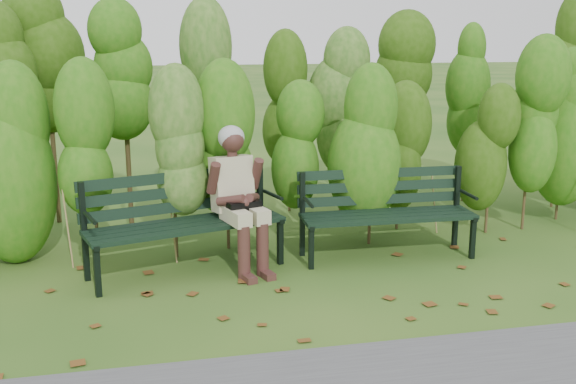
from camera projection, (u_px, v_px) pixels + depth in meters
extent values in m
plane|color=#254F16|center=(298.00, 295.00, 5.27)|extent=(80.00, 80.00, 0.00)
cylinder|color=#47381E|center=(30.00, 218.00, 5.97)|extent=(0.03, 0.03, 0.80)
ellipsoid|color=#266A10|center=(23.00, 147.00, 5.82)|extent=(0.64, 0.64, 1.44)
cylinder|color=#47381E|center=(101.00, 214.00, 6.10)|extent=(0.03, 0.03, 0.80)
ellipsoid|color=#266A10|center=(96.00, 145.00, 5.95)|extent=(0.64, 0.64, 1.44)
cylinder|color=#47381E|center=(169.00, 211.00, 6.22)|extent=(0.03, 0.03, 0.80)
ellipsoid|color=#266A10|center=(166.00, 142.00, 6.08)|extent=(0.64, 0.64, 1.44)
cylinder|color=#47381E|center=(235.00, 207.00, 6.35)|extent=(0.03, 0.03, 0.80)
ellipsoid|color=#266A10|center=(234.00, 140.00, 6.20)|extent=(0.64, 0.64, 1.44)
cylinder|color=#47381E|center=(298.00, 204.00, 6.48)|extent=(0.03, 0.03, 0.80)
ellipsoid|color=#266A10|center=(298.00, 138.00, 6.33)|extent=(0.64, 0.64, 1.44)
cylinder|color=#47381E|center=(358.00, 200.00, 6.61)|extent=(0.03, 0.03, 0.80)
ellipsoid|color=#266A10|center=(360.00, 136.00, 6.46)|extent=(0.64, 0.64, 1.44)
cylinder|color=#47381E|center=(417.00, 197.00, 6.73)|extent=(0.03, 0.03, 0.80)
ellipsoid|color=#266A10|center=(420.00, 134.00, 6.59)|extent=(0.64, 0.64, 1.44)
cylinder|color=#47381E|center=(473.00, 194.00, 6.86)|extent=(0.03, 0.03, 0.80)
ellipsoid|color=#266A10|center=(477.00, 132.00, 6.71)|extent=(0.64, 0.64, 1.44)
cylinder|color=#47381E|center=(527.00, 191.00, 6.99)|extent=(0.03, 0.03, 0.80)
ellipsoid|color=#266A10|center=(532.00, 130.00, 6.84)|extent=(0.64, 0.64, 1.44)
cylinder|color=#47381E|center=(66.00, 178.00, 6.93)|extent=(0.04, 0.04, 1.10)
ellipsoid|color=#27500B|center=(59.00, 92.00, 6.73)|extent=(0.70, 0.70, 1.98)
cylinder|color=#47381E|center=(142.00, 174.00, 7.09)|extent=(0.04, 0.04, 1.10)
ellipsoid|color=#27500B|center=(138.00, 90.00, 6.89)|extent=(0.70, 0.70, 1.98)
cylinder|color=#47381E|center=(215.00, 171.00, 7.25)|extent=(0.04, 0.04, 1.10)
ellipsoid|color=#27500B|center=(212.00, 89.00, 7.05)|extent=(0.70, 0.70, 1.98)
cylinder|color=#47381E|center=(284.00, 168.00, 7.41)|extent=(0.04, 0.04, 1.10)
ellipsoid|color=#27500B|center=(284.00, 88.00, 7.21)|extent=(0.70, 0.70, 1.98)
cylinder|color=#47381E|center=(351.00, 165.00, 7.57)|extent=(0.04, 0.04, 1.10)
ellipsoid|color=#27500B|center=(353.00, 87.00, 7.37)|extent=(0.70, 0.70, 1.98)
cylinder|color=#47381E|center=(415.00, 163.00, 7.73)|extent=(0.04, 0.04, 1.10)
ellipsoid|color=#27500B|center=(418.00, 85.00, 7.53)|extent=(0.70, 0.70, 1.98)
cylinder|color=#47381E|center=(476.00, 160.00, 7.89)|extent=(0.04, 0.04, 1.10)
ellipsoid|color=#27500B|center=(481.00, 84.00, 7.69)|extent=(0.70, 0.70, 1.98)
cylinder|color=#47381E|center=(535.00, 158.00, 8.05)|extent=(0.04, 0.04, 1.10)
ellipsoid|color=#27500B|center=(541.00, 83.00, 7.85)|extent=(0.70, 0.70, 1.98)
cube|color=brown|center=(177.00, 298.00, 5.21)|extent=(0.11, 0.09, 0.01)
cube|color=brown|center=(279.00, 303.00, 5.11)|extent=(0.10, 0.08, 0.01)
cube|color=brown|center=(58.00, 272.00, 5.78)|extent=(0.07, 0.09, 0.01)
cube|color=brown|center=(561.00, 257.00, 6.15)|extent=(0.11, 0.11, 0.01)
cube|color=brown|center=(396.00, 259.00, 6.09)|extent=(0.11, 0.11, 0.01)
cube|color=brown|center=(313.00, 267.00, 5.89)|extent=(0.09, 0.10, 0.01)
cube|color=brown|center=(216.00, 316.00, 4.87)|extent=(0.09, 0.11, 0.01)
cube|color=brown|center=(17.00, 296.00, 5.25)|extent=(0.11, 0.11, 0.01)
cube|color=brown|center=(343.00, 292.00, 5.33)|extent=(0.11, 0.11, 0.01)
cube|color=brown|center=(106.00, 347.00, 4.39)|extent=(0.09, 0.08, 0.01)
cube|color=brown|center=(234.00, 318.00, 4.83)|extent=(0.11, 0.10, 0.01)
cube|color=brown|center=(358.00, 311.00, 4.96)|extent=(0.09, 0.11, 0.01)
cube|color=brown|center=(568.00, 247.00, 6.44)|extent=(0.11, 0.10, 0.01)
cube|color=brown|center=(532.00, 249.00, 6.39)|extent=(0.09, 0.10, 0.01)
cube|color=brown|center=(383.00, 255.00, 6.23)|extent=(0.11, 0.11, 0.01)
cube|color=brown|center=(112.00, 301.00, 5.14)|extent=(0.11, 0.09, 0.01)
cube|color=brown|center=(307.00, 358.00, 4.24)|extent=(0.11, 0.11, 0.01)
cube|color=brown|center=(110.00, 283.00, 5.51)|extent=(0.11, 0.10, 0.01)
cube|color=brown|center=(518.00, 252.00, 6.29)|extent=(0.09, 0.08, 0.01)
cube|color=brown|center=(261.00, 329.00, 4.65)|extent=(0.11, 0.11, 0.01)
cube|color=brown|center=(91.00, 331.00, 4.63)|extent=(0.08, 0.09, 0.01)
cube|color=brown|center=(37.00, 293.00, 5.30)|extent=(0.10, 0.11, 0.01)
cube|color=brown|center=(150.00, 302.00, 5.13)|extent=(0.08, 0.10, 0.01)
cube|color=brown|center=(196.00, 264.00, 5.96)|extent=(0.10, 0.08, 0.01)
cube|color=brown|center=(338.00, 330.00, 4.64)|extent=(0.11, 0.11, 0.01)
cube|color=brown|center=(197.00, 333.00, 4.59)|extent=(0.10, 0.11, 0.01)
cube|color=brown|center=(128.00, 274.00, 5.72)|extent=(0.11, 0.09, 0.01)
cube|color=brown|center=(289.00, 329.00, 4.66)|extent=(0.08, 0.10, 0.01)
cube|color=black|center=(193.00, 231.00, 5.53)|extent=(1.64, 0.56, 0.04)
cube|color=black|center=(189.00, 227.00, 5.63)|extent=(1.64, 0.56, 0.04)
cube|color=black|center=(184.00, 224.00, 5.73)|extent=(1.64, 0.56, 0.04)
cube|color=black|center=(179.00, 221.00, 5.83)|extent=(1.64, 0.56, 0.04)
cube|color=black|center=(175.00, 207.00, 5.88)|extent=(1.62, 0.51, 0.10)
cube|color=black|center=(174.00, 192.00, 5.86)|extent=(1.62, 0.51, 0.10)
cube|color=black|center=(173.00, 177.00, 5.84)|extent=(1.62, 0.51, 0.10)
cube|color=black|center=(97.00, 271.00, 5.20)|extent=(0.06, 0.06, 0.42)
cube|color=black|center=(84.00, 232.00, 5.49)|extent=(0.06, 0.06, 0.84)
cube|color=black|center=(90.00, 241.00, 5.31)|extent=(0.17, 0.46, 0.04)
cylinder|color=black|center=(90.00, 218.00, 5.22)|extent=(0.13, 0.34, 0.03)
cube|color=black|center=(280.00, 241.00, 5.94)|extent=(0.06, 0.06, 0.42)
cube|color=black|center=(260.00, 208.00, 6.23)|extent=(0.06, 0.06, 0.84)
cube|color=black|center=(270.00, 216.00, 6.05)|extent=(0.17, 0.46, 0.04)
cylinder|color=black|center=(273.00, 195.00, 5.96)|extent=(0.13, 0.34, 0.03)
cube|color=black|center=(394.00, 221.00, 5.92)|extent=(1.57, 0.14, 0.03)
cube|color=black|center=(390.00, 218.00, 6.02)|extent=(1.57, 0.14, 0.03)
cube|color=black|center=(386.00, 214.00, 6.12)|extent=(1.57, 0.14, 0.03)
cube|color=black|center=(382.00, 211.00, 6.23)|extent=(1.57, 0.14, 0.03)
cube|color=black|center=(380.00, 199.00, 6.28)|extent=(1.57, 0.09, 0.09)
cube|color=black|center=(380.00, 186.00, 6.27)|extent=(1.57, 0.09, 0.09)
cube|color=black|center=(380.00, 173.00, 6.25)|extent=(1.57, 0.09, 0.09)
cube|color=black|center=(311.00, 247.00, 5.81)|extent=(0.04, 0.04, 0.39)
cube|color=black|center=(302.00, 214.00, 6.13)|extent=(0.04, 0.04, 0.78)
cube|color=black|center=(307.00, 222.00, 5.94)|extent=(0.06, 0.44, 0.03)
cylinder|color=black|center=(308.00, 202.00, 5.85)|extent=(0.04, 0.33, 0.03)
cube|color=black|center=(473.00, 238.00, 6.09)|extent=(0.04, 0.04, 0.39)
cube|color=black|center=(456.00, 207.00, 6.40)|extent=(0.04, 0.04, 0.78)
cube|color=black|center=(465.00, 214.00, 6.21)|extent=(0.06, 0.44, 0.03)
cylinder|color=black|center=(469.00, 195.00, 6.13)|extent=(0.04, 0.33, 0.03)
cube|color=tan|center=(235.00, 216.00, 5.65)|extent=(0.24, 0.42, 0.12)
cube|color=tan|center=(254.00, 213.00, 5.73)|extent=(0.24, 0.42, 0.12)
cylinder|color=#442420|center=(244.00, 252.00, 5.58)|extent=(0.13, 0.13, 0.46)
cylinder|color=#442420|center=(263.00, 249.00, 5.66)|extent=(0.13, 0.13, 0.46)
cube|color=#442420|center=(248.00, 278.00, 5.56)|extent=(0.14, 0.21, 0.06)
cube|color=#442420|center=(267.00, 274.00, 5.64)|extent=(0.14, 0.21, 0.06)
cube|color=tan|center=(232.00, 183.00, 5.87)|extent=(0.40, 0.33, 0.49)
cylinder|color=#442420|center=(232.00, 155.00, 5.79)|extent=(0.09, 0.09, 0.10)
sphere|color=#442420|center=(232.00, 140.00, 5.75)|extent=(0.20, 0.20, 0.20)
ellipsoid|color=gray|center=(231.00, 137.00, 5.77)|extent=(0.23, 0.22, 0.21)
cylinder|color=#442420|center=(214.00, 178.00, 5.69)|extent=(0.14, 0.21, 0.30)
cylinder|color=#442420|center=(256.00, 174.00, 5.87)|extent=(0.14, 0.21, 0.30)
cylinder|color=#442420|center=(231.00, 200.00, 5.67)|extent=(0.25, 0.21, 0.13)
cylinder|color=#442420|center=(252.00, 198.00, 5.76)|extent=(0.17, 0.27, 0.13)
sphere|color=#442420|center=(245.00, 203.00, 5.67)|extent=(0.11, 0.11, 0.11)
cube|color=black|center=(244.00, 210.00, 5.69)|extent=(0.31, 0.19, 0.15)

